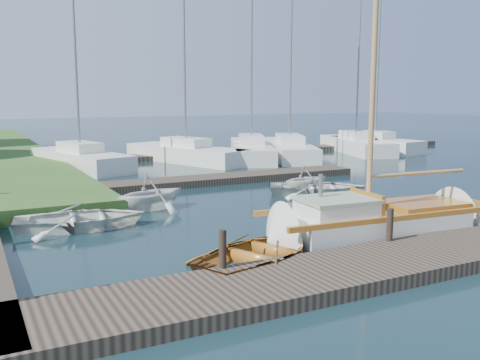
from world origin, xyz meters
name	(u,v)px	position (x,y,z in m)	size (l,w,h in m)	color
ground	(240,218)	(0.00, 0.00, 0.00)	(160.00, 160.00, 0.00)	black
near_dock	(369,267)	(0.00, -6.00, 0.15)	(18.00, 2.20, 0.30)	#2C211B
far_dock	(212,180)	(2.00, 6.50, 0.15)	(14.00, 1.60, 0.30)	#2C211B
pontoon	(263,151)	(10.00, 16.00, 0.15)	(30.00, 1.60, 0.30)	#2C211B
mooring_post_1	(223,249)	(-3.00, -5.00, 0.70)	(0.16, 0.16, 0.80)	black
mooring_post_2	(390,225)	(1.50, -5.00, 0.70)	(0.16, 0.16, 0.80)	black
sailboat	(379,225)	(2.24, -3.80, 0.34)	(7.29, 2.53, 9.83)	silver
dinghy	(261,248)	(-1.71, -4.33, 0.37)	(2.54, 3.56, 0.74)	#83530D
tender_a	(81,215)	(-4.69, 0.93, 0.38)	(2.63, 3.69, 0.76)	silver
tender_b	(151,190)	(-2.09, 2.42, 0.68)	(2.21, 2.57, 1.35)	silver
tender_c	(318,185)	(4.45, 2.07, 0.38)	(2.64, 3.70, 0.77)	silver
tender_d	(307,177)	(4.63, 3.09, 0.57)	(1.85, 2.15, 1.13)	silver
marina_boat_0	(80,158)	(-2.17, 13.91, 0.58)	(4.16, 7.91, 11.32)	silver
marina_boat_2	(186,152)	(3.81, 14.07, 0.57)	(4.98, 8.51, 11.26)	silver
marina_boat_3	(251,149)	(8.12, 14.13, 0.56)	(5.96, 9.51, 10.94)	silver
marina_boat_4	(290,148)	(10.44, 13.41, 0.57)	(5.80, 9.32, 11.73)	silver
marina_boat_5	(356,144)	(15.99, 13.81, 0.56)	(4.51, 8.51, 10.22)	silver
marina_boat_6	(375,143)	(17.43, 13.52, 0.58)	(3.12, 6.99, 10.71)	silver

